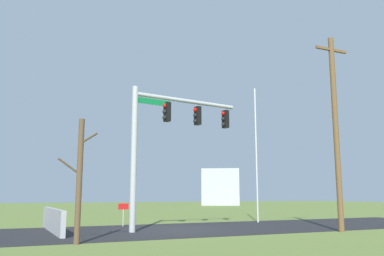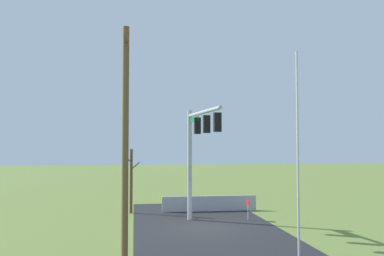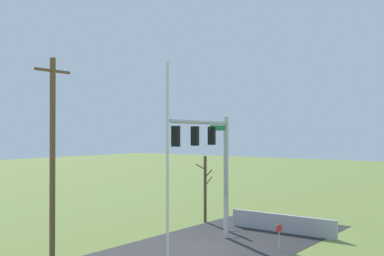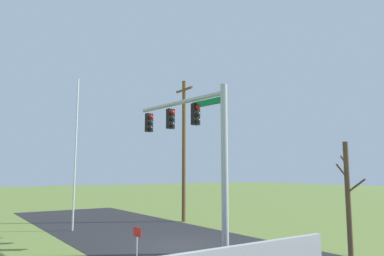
% 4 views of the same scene
% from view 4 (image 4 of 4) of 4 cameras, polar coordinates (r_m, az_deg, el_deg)
% --- Properties ---
extents(ground_plane, '(160.00, 160.00, 0.00)m').
position_cam_4_polar(ground_plane, '(16.76, -2.20, -17.85)').
color(ground_plane, olive).
extents(road_surface, '(28.00, 8.00, 0.01)m').
position_cam_4_polar(road_surface, '(20.21, -8.49, -15.91)').
color(road_surface, '#232326').
rests_on(road_surface, ground_plane).
extents(signal_mast, '(5.92, 1.01, 6.78)m').
position_cam_4_polar(signal_mast, '(16.00, 0.68, -1.19)').
color(signal_mast, '#B2B5BA').
rests_on(signal_mast, ground_plane).
extents(flagpole, '(0.10, 0.10, 8.50)m').
position_cam_4_polar(flagpole, '(21.30, -17.86, -3.74)').
color(flagpole, silver).
rests_on(flagpole, ground_plane).
extents(utility_pole, '(1.90, 0.26, 9.34)m').
position_cam_4_polar(utility_pole, '(24.11, -1.28, -3.03)').
color(utility_pole, brown).
rests_on(utility_pole, ground_plane).
extents(bare_tree, '(1.27, 1.02, 4.35)m').
position_cam_4_polar(bare_tree, '(15.41, 23.33, -9.86)').
color(bare_tree, brown).
rests_on(bare_tree, ground_plane).
extents(open_sign, '(0.56, 0.04, 1.22)m').
position_cam_4_polar(open_sign, '(13.45, -8.63, -16.51)').
color(open_sign, silver).
rests_on(open_sign, ground_plane).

